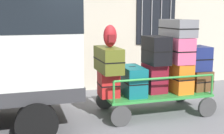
# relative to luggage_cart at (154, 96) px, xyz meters

# --- Properties ---
(ground_plane) EXTENTS (40.00, 40.00, 0.00)m
(ground_plane) POSITION_rel_luggage_cart_xyz_m (-1.12, -0.18, -0.38)
(ground_plane) COLOR slate
(building_wall) EXTENTS (12.00, 0.38, 5.00)m
(building_wall) POSITION_rel_luggage_cart_xyz_m (-1.12, 2.48, 2.12)
(building_wall) COLOR #BCB29E
(building_wall) RESTS_ON ground
(luggage_cart) EXTENTS (2.31, 1.18, 0.46)m
(luggage_cart) POSITION_rel_luggage_cart_xyz_m (0.00, 0.00, 0.00)
(luggage_cart) COLOR #2D8438
(luggage_cart) RESTS_ON ground
(cart_railing) EXTENTS (2.19, 1.05, 0.44)m
(cart_railing) POSITION_rel_luggage_cart_xyz_m (0.00, 0.00, 0.44)
(cart_railing) COLOR #2D8438
(cart_railing) RESTS_ON luggage_cart
(suitcase_left_bottom) EXTENTS (0.40, 0.49, 0.51)m
(suitcase_left_bottom) POSITION_rel_luggage_cart_xyz_m (-1.04, -0.01, 0.33)
(suitcase_left_bottom) COLOR #B21E1E
(suitcase_left_bottom) RESTS_ON luggage_cart
(suitcase_left_middle) EXTENTS (0.40, 0.94, 0.50)m
(suitcase_left_middle) POSITION_rel_luggage_cart_xyz_m (-1.04, -0.01, 0.84)
(suitcase_left_middle) COLOR #4C5119
(suitcase_left_middle) RESTS_ON suitcase_left_bottom
(suitcase_midleft_bottom) EXTENTS (0.43, 0.83, 0.59)m
(suitcase_midleft_bottom) POSITION_rel_luggage_cart_xyz_m (-0.52, -0.01, 0.38)
(suitcase_midleft_bottom) COLOR #0F5960
(suitcase_midleft_bottom) RESTS_ON luggage_cart
(suitcase_center_bottom) EXTENTS (0.45, 0.52, 0.62)m
(suitcase_center_bottom) POSITION_rel_luggage_cart_xyz_m (0.00, 0.02, 0.39)
(suitcase_center_bottom) COLOR maroon
(suitcase_center_bottom) RESTS_ON luggage_cart
(suitcase_center_middle) EXTENTS (0.43, 0.66, 0.59)m
(suitcase_center_middle) POSITION_rel_luggage_cart_xyz_m (0.00, -0.04, 1.00)
(suitcase_center_middle) COLOR black
(suitcase_center_middle) RESTS_ON suitcase_center_bottom
(suitcase_midright_bottom) EXTENTS (0.40, 0.86, 0.63)m
(suitcase_midright_bottom) POSITION_rel_luggage_cart_xyz_m (0.52, -0.00, 0.40)
(suitcase_midright_bottom) COLOR orange
(suitcase_midright_bottom) RESTS_ON luggage_cart
(suitcase_midright_middle) EXTENTS (0.46, 0.93, 0.55)m
(suitcase_midright_middle) POSITION_rel_luggage_cart_xyz_m (0.52, 0.01, 0.99)
(suitcase_midright_middle) COLOR #CC4C72
(suitcase_midright_middle) RESTS_ON suitcase_midright_bottom
(suitcase_midright_top) EXTENTS (0.47, 0.93, 0.37)m
(suitcase_midright_top) POSITION_rel_luggage_cart_xyz_m (0.52, 0.03, 1.45)
(suitcase_midright_top) COLOR slate
(suitcase_midright_top) RESTS_ON suitcase_midright_middle
(suitcase_right_bottom) EXTENTS (0.46, 0.61, 0.44)m
(suitcase_right_bottom) POSITION_rel_luggage_cart_xyz_m (1.04, -0.02, 0.30)
(suitcase_right_bottom) COLOR brown
(suitcase_right_bottom) RESTS_ON luggage_cart
(suitcase_right_middle) EXTENTS (0.48, 0.63, 0.53)m
(suitcase_right_middle) POSITION_rel_luggage_cart_xyz_m (1.04, 0.02, 0.78)
(suitcase_right_middle) COLOR navy
(suitcase_right_middle) RESTS_ON suitcase_right_bottom
(backpack) EXTENTS (0.27, 0.22, 0.44)m
(backpack) POSITION_rel_luggage_cart_xyz_m (-1.00, -0.02, 1.31)
(backpack) COLOR maroon
(backpack) RESTS_ON suitcase_left_middle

